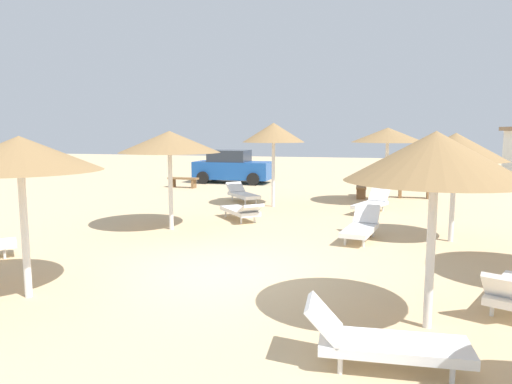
# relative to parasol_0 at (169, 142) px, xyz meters

# --- Properties ---
(ground_plane) EXTENTS (80.00, 80.00, 0.00)m
(ground_plane) POSITION_rel_parasol_0_xyz_m (2.57, -3.52, -2.43)
(ground_plane) COLOR #D1B284
(parasol_0) EXTENTS (2.77, 2.77, 2.73)m
(parasol_0) POSITION_rel_parasol_0_xyz_m (0.00, 0.00, 0.00)
(parasol_0) COLOR silver
(parasol_0) RESTS_ON ground
(parasol_1) EXTENTS (2.43, 2.43, 2.74)m
(parasol_1) POSITION_rel_parasol_0_xyz_m (6.23, -5.21, -0.04)
(parasol_1) COLOR silver
(parasol_1) RESTS_ON ground
(parasol_4) EXTENTS (2.22, 2.22, 3.01)m
(parasol_4) POSITION_rel_parasol_0_xyz_m (1.92, 4.55, 0.23)
(parasol_4) COLOR silver
(parasol_4) RESTS_ON ground
(parasol_5) EXTENTS (2.41, 2.41, 2.68)m
(parasol_5) POSITION_rel_parasol_0_xyz_m (7.34, 0.39, -0.09)
(parasol_5) COLOR silver
(parasol_5) RESTS_ON ground
(parasol_6) EXTENTS (2.65, 2.65, 2.85)m
(parasol_6) POSITION_rel_parasol_0_xyz_m (5.88, 6.09, 0.11)
(parasol_6) COLOR silver
(parasol_6) RESTS_ON ground
(parasol_7) EXTENTS (2.57, 2.57, 2.66)m
(parasol_7) POSITION_rel_parasol_0_xyz_m (-0.04, -5.55, -0.06)
(parasol_7) COLOR silver
(parasol_7) RESTS_ON ground
(lounger_0) EXTENTS (1.73, 1.87, 0.63)m
(lounger_0) POSITION_rel_parasol_0_xyz_m (1.54, 1.71, -2.12)
(lounger_0) COLOR white
(lounger_0) RESTS_ON ground
(lounger_1) EXTENTS (1.90, 0.74, 0.77)m
(lounger_1) POSITION_rel_parasol_0_xyz_m (5.59, -6.54, -2.10)
(lounger_1) COLOR white
(lounger_1) RESTS_ON ground
(lounger_4) EXTENTS (1.72, 1.86, 0.70)m
(lounger_4) POSITION_rel_parasol_0_xyz_m (0.53, 5.35, -2.11)
(lounger_4) COLOR white
(lounger_4) RESTS_ON ground
(lounger_5) EXTENTS (0.97, 1.94, 0.79)m
(lounger_5) POSITION_rel_parasol_0_xyz_m (5.17, 0.02, -2.10)
(lounger_5) COLOR white
(lounger_5) RESTS_ON ground
(lounger_6) EXTENTS (1.29, 1.96, 0.78)m
(lounger_6) POSITION_rel_parasol_0_xyz_m (5.39, 4.13, -2.10)
(lounger_6) COLOR white
(lounger_6) RESTS_ON ground
(bench_0) EXTENTS (1.52, 0.49, 0.49)m
(bench_0) POSITION_rel_parasol_0_xyz_m (-3.47, 9.04, -2.08)
(bench_0) COLOR brown
(bench_0) RESTS_ON ground
(bench_1) EXTENTS (0.43, 1.51, 0.49)m
(bench_1) POSITION_rel_parasol_0_xyz_m (4.94, 7.77, -2.08)
(bench_1) COLOR brown
(bench_1) RESTS_ON ground
(bench_2) EXTENTS (1.50, 0.41, 0.49)m
(bench_2) POSITION_rel_parasol_0_xyz_m (7.04, 8.07, -2.08)
(bench_2) COLOR brown
(bench_2) RESTS_ON ground
(parked_car) EXTENTS (4.04, 2.07, 1.72)m
(parked_car) POSITION_rel_parasol_0_xyz_m (-1.81, 11.66, -1.60)
(parked_car) COLOR #194C9E
(parked_car) RESTS_ON ground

